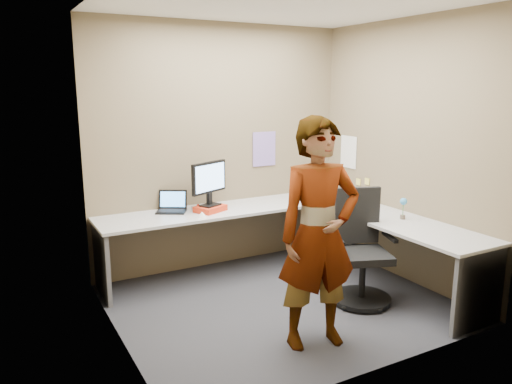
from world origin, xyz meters
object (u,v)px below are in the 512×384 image
monitor (209,180)px  person (319,234)px  office_chair (361,257)px  desk (298,228)px

monitor → person: 1.73m
monitor → office_chair: bearing=-75.8°
office_chair → person: bearing=-130.3°
monitor → desk: bearing=-62.3°
office_chair → desk: bearing=132.7°
desk → person: 1.31m
desk → office_chair: office_chair is taller
desk → monitor: 1.05m
desk → office_chair: 0.75m
desk → monitor: monitor is taller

